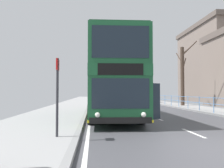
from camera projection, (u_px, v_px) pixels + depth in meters
The scene contains 7 objects.
ground at pixel (209, 149), 6.00m from camera, with size 15.80×140.00×0.20m.
double_decker_bus_main at pixel (113, 80), 13.99m from camera, with size 3.27×10.39×4.45m.
background_bus_far_lane at pixel (134, 92), 36.50m from camera, with size 2.83×10.28×2.95m.
pedestrian_railing_far_kerb at pixel (193, 101), 18.83m from camera, with size 0.05×32.18×1.08m.
bus_stop_sign_near at pixel (57, 88), 7.25m from camera, with size 0.08×0.44×2.49m.
bare_tree_far_00 at pixel (183, 75), 24.80m from camera, with size 1.37×3.45×6.65m.
bare_tree_far_02 at pixel (146, 85), 40.17m from camera, with size 1.83×2.16×5.92m.
Camera 1 is at (-3.76, -5.83, 1.53)m, focal length 36.68 mm.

